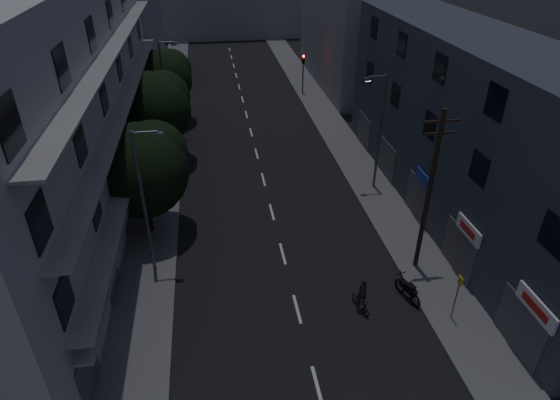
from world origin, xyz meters
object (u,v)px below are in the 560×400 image
object	(u,v)px
bus_stop_sign	(458,290)
motorcycle	(408,290)
utility_pole	(429,191)
cyclist	(361,299)

from	to	relation	value
bus_stop_sign	motorcycle	world-z (taller)	bus_stop_sign
utility_pole	bus_stop_sign	bearing A→B (deg)	-88.59
utility_pole	bus_stop_sign	size ratio (longest dim) A/B	3.56
motorcycle	cyclist	world-z (taller)	cyclist
motorcycle	utility_pole	bearing A→B (deg)	42.53
utility_pole	bus_stop_sign	distance (m)	5.02
bus_stop_sign	motorcycle	xyz separation A→B (m)	(-1.49, 1.78, -1.39)
utility_pole	cyclist	world-z (taller)	utility_pole
utility_pole	cyclist	distance (m)	6.36
utility_pole	cyclist	size ratio (longest dim) A/B	4.60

